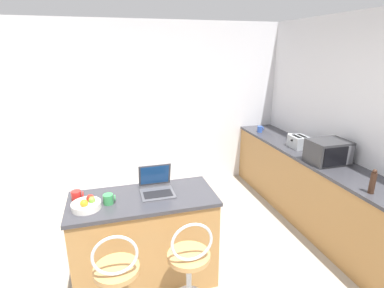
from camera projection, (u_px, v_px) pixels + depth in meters
name	position (u px, v px, depth m)	size (l,w,h in m)	color
wall_back	(142.00, 109.00, 4.63)	(12.00, 0.06, 2.60)	silver
breakfast_bar	(145.00, 240.00, 2.85)	(1.32, 0.60, 0.91)	#9E703D
counter_right	(312.00, 189.00, 3.88)	(0.58, 3.27, 0.91)	#9E703D
bar_stool_far	(189.00, 276.00, 2.39)	(0.40, 0.40, 1.00)	silver
laptop	(156.00, 185.00, 2.80)	(0.30, 0.31, 0.25)	#47474C
microwave	(328.00, 152.00, 3.48)	(0.44, 0.34, 0.27)	#2D2D30
toaster	(299.00, 142.00, 4.04)	(0.23, 0.25, 0.17)	#9EA3A8
mug_blue	(260.00, 129.00, 4.80)	(0.10, 0.08, 0.10)	#2D51AD
pepper_mill	(373.00, 182.00, 2.75)	(0.05, 0.05, 0.24)	#331E14
mug_red	(77.00, 196.00, 2.65)	(0.10, 0.09, 0.09)	red
fruit_bowl	(87.00, 205.00, 2.51)	(0.24, 0.24, 0.11)	silver
mug_green	(109.00, 199.00, 2.58)	(0.11, 0.09, 0.09)	#338447
mug_white	(290.00, 137.00, 4.38)	(0.10, 0.08, 0.09)	white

